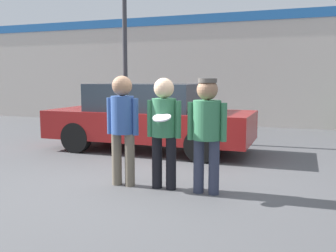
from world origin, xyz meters
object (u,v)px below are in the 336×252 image
at_px(person_right, 207,125).
at_px(parked_car_near, 148,117).
at_px(person_left, 123,121).
at_px(street_lamp, 134,1).
at_px(person_middle_with_frisbee, 164,124).

relative_size(person_right, parked_car_near, 0.36).
relative_size(person_left, street_lamp, 0.29).
bearing_deg(street_lamp, person_middle_with_frisbee, -59.58).
bearing_deg(parked_car_near, person_left, -74.85).
bearing_deg(person_left, person_middle_with_frisbee, 4.13).
height_order(person_right, parked_car_near, person_right).
height_order(parked_car_near, street_lamp, street_lamp).
xyz_separation_m(person_left, parked_car_near, (-0.73, 2.69, -0.23)).
height_order(person_middle_with_frisbee, person_right, person_middle_with_frisbee).
xyz_separation_m(person_left, street_lamp, (-1.66, 3.97, 2.59)).
relative_size(person_middle_with_frisbee, parked_car_near, 0.36).
bearing_deg(person_middle_with_frisbee, street_lamp, 120.42).
bearing_deg(person_left, person_right, 1.41).
distance_m(person_middle_with_frisbee, street_lamp, 5.24).
bearing_deg(person_left, street_lamp, 112.68).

